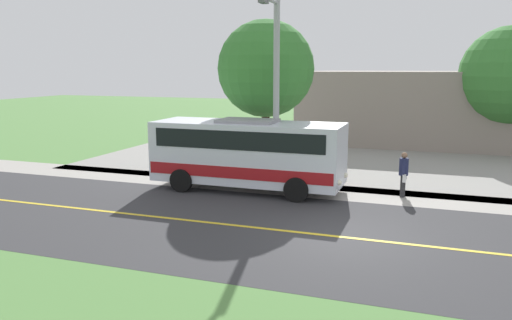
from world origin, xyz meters
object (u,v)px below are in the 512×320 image
Objects in this scene: pedestrian_with_bags at (404,173)px; tree_curbside at (266,69)px; tree_lot_edge at (511,76)px; commercial_building at (455,107)px; shuttle_bus_front at (248,151)px; street_light_pole at (275,86)px.

pedestrian_with_bags is 0.25× the size of tree_curbside.
tree_lot_edge is (-12.02, 4.81, 3.40)m from pedestrian_with_bags.
commercial_building is (-4.00, -2.61, -2.03)m from tree_lot_edge.
shuttle_bus_front is 5.94m from pedestrian_with_bags.
shuttle_bus_front is at bearing -25.47° from commercial_building.
tree_curbside is 16.43m from commercial_building.
pedestrian_with_bags is at bearing -7.80° from commercial_building.
street_light_pole reaches higher than pedestrian_with_bags.
street_light_pole reaches higher than tree_curbside.
shuttle_bus_front is 4.27m from tree_curbside.
street_light_pole is (-0.34, 1.00, 2.51)m from shuttle_bus_front.
commercial_building is (-16.87, 8.04, 0.72)m from shuttle_bus_front.
tree_curbside reaches higher than pedestrian_with_bags.
commercial_building is at bearing -146.84° from tree_lot_edge.
commercial_building is at bearing 156.94° from street_light_pole.
pedestrian_with_bags is at bearing 98.28° from shuttle_bus_front.
street_light_pole is 1.07× the size of tree_curbside.
tree_lot_edge is at bearing 132.61° from tree_curbside.
street_light_pole is 0.39× the size of commercial_building.
tree_lot_edge reaches higher than shuttle_bus_front.
pedestrian_with_bags is 0.23× the size of street_light_pole.
tree_curbside is at bearing -108.45° from pedestrian_with_bags.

